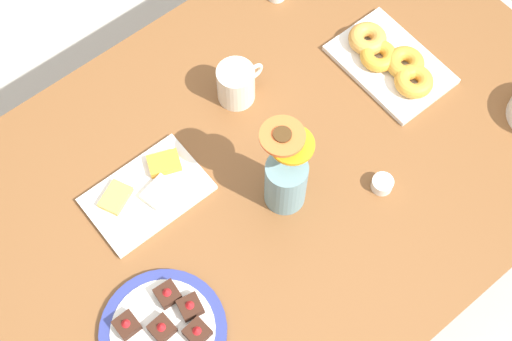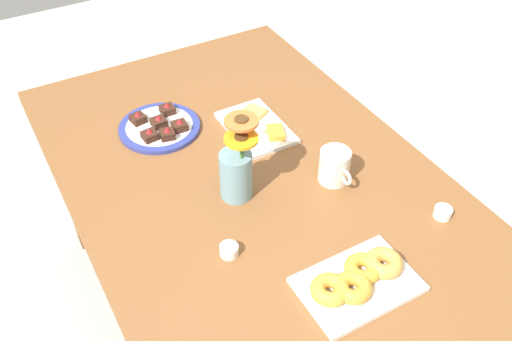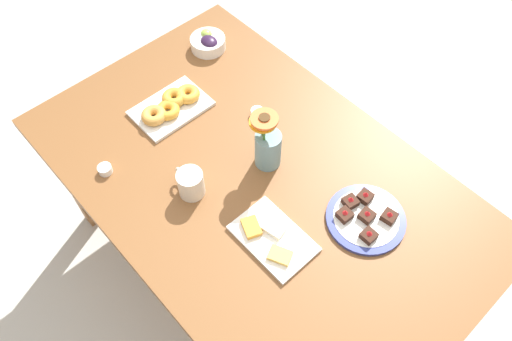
% 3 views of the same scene
% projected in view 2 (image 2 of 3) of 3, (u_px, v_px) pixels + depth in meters
% --- Properties ---
extents(ground_plane, '(6.00, 6.00, 0.00)m').
position_uv_depth(ground_plane, '(256.00, 326.00, 2.13)').
color(ground_plane, '#B7B2A8').
extents(dining_table, '(1.60, 1.00, 0.74)m').
position_uv_depth(dining_table, '(256.00, 202.00, 1.69)').
color(dining_table, brown).
rests_on(dining_table, ground_plane).
extents(coffee_mug, '(0.12, 0.09, 0.10)m').
position_uv_depth(coffee_mug, '(335.00, 166.00, 1.61)').
color(coffee_mug, silver).
rests_on(coffee_mug, dining_table).
extents(cheese_platter, '(0.26, 0.17, 0.03)m').
position_uv_depth(cheese_platter, '(257.00, 127.00, 1.81)').
color(cheese_platter, white).
rests_on(cheese_platter, dining_table).
extents(croissant_platter, '(0.19, 0.28, 0.05)m').
position_uv_depth(croissant_platter, '(358.00, 280.00, 1.34)').
color(croissant_platter, white).
rests_on(croissant_platter, dining_table).
extents(jam_cup_honey, '(0.05, 0.05, 0.03)m').
position_uv_depth(jam_cup_honey, '(229.00, 250.00, 1.42)').
color(jam_cup_honey, white).
rests_on(jam_cup_honey, dining_table).
extents(jam_cup_berry, '(0.05, 0.05, 0.03)m').
position_uv_depth(jam_cup_berry, '(443.00, 212.00, 1.52)').
color(jam_cup_berry, white).
rests_on(jam_cup_berry, dining_table).
extents(dessert_plate, '(0.26, 0.26, 0.05)m').
position_uv_depth(dessert_plate, '(160.00, 127.00, 1.81)').
color(dessert_plate, navy).
rests_on(dessert_plate, dining_table).
extents(flower_vase, '(0.11, 0.11, 0.26)m').
position_uv_depth(flower_vase, '(237.00, 170.00, 1.53)').
color(flower_vase, '#6B939E').
rests_on(flower_vase, dining_table).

